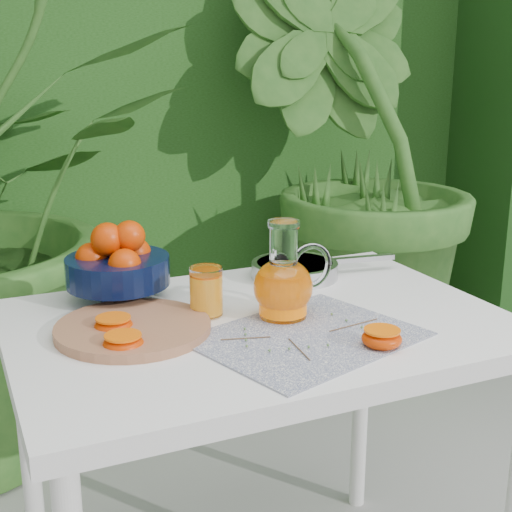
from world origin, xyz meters
name	(u,v)px	position (x,y,z in m)	size (l,w,h in m)	color
hedge_backdrop	(112,73)	(0.06, 2.06, 1.19)	(8.00, 1.65, 2.50)	#1E4814
potted_plant_right	(352,164)	(0.78, 1.15, 0.86)	(1.73, 1.73, 1.73)	#2C5F20
white_table	(260,356)	(-0.13, 0.03, 0.67)	(1.00, 0.70, 0.75)	white
placemat	(307,337)	(-0.09, -0.10, 0.75)	(0.40, 0.31, 0.00)	#0D1649
cutting_board	(133,328)	(-0.39, 0.06, 0.76)	(0.30, 0.30, 0.02)	#966143
fruit_bowl	(117,264)	(-0.36, 0.27, 0.83)	(0.24, 0.24, 0.18)	black
juice_pitcher	(284,284)	(-0.08, 0.01, 0.82)	(0.17, 0.12, 0.20)	white
juice_tumbler	(206,292)	(-0.22, 0.09, 0.80)	(0.08, 0.08, 0.10)	white
saute_pan	(296,269)	(0.07, 0.25, 0.77)	(0.38, 0.24, 0.04)	#AEAEB2
orange_halves	(205,336)	(-0.28, -0.05, 0.77)	(0.53, 0.36, 0.04)	#D54B02
thyme_sprigs	(303,336)	(-0.10, -0.10, 0.76)	(0.33, 0.18, 0.01)	brown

